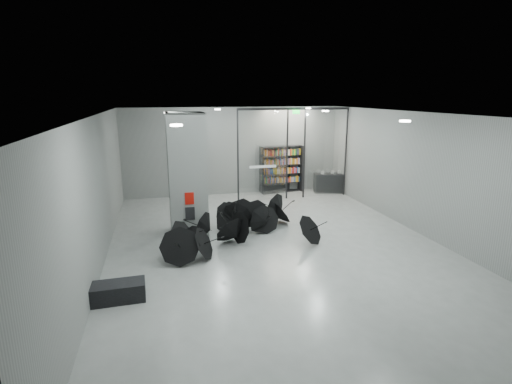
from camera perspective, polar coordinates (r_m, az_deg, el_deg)
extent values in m
plane|color=gray|center=(12.21, 3.09, -7.96)|extent=(14.00, 14.00, 0.00)
cube|color=gray|center=(11.35, 3.36, 11.13)|extent=(10.00, 14.00, 0.02)
cube|color=slate|center=(18.32, -3.25, 5.90)|extent=(10.00, 0.02, 4.00)
cube|color=slate|center=(5.69, 25.07, -14.08)|extent=(10.00, 0.02, 4.00)
cube|color=slate|center=(11.24, -21.94, -0.20)|extent=(0.02, 14.00, 4.00)
cube|color=slate|center=(13.91, 23.33, 2.22)|extent=(0.02, 14.00, 4.00)
cube|color=slate|center=(13.10, -9.92, 2.50)|extent=(1.20, 1.20, 4.00)
cube|color=#A50A07|center=(12.65, -9.59, -0.92)|extent=(0.28, 0.04, 0.38)
cube|color=black|center=(12.78, -9.50, -3.09)|extent=(0.30, 0.03, 0.42)
cube|color=#0CE533|center=(17.14, 5.83, 11.42)|extent=(0.30, 0.06, 0.15)
cube|color=silver|center=(17.09, 1.00, 5.34)|extent=(2.20, 0.02, 3.95)
cube|color=silver|center=(18.05, 9.98, 5.60)|extent=(2.00, 0.02, 3.95)
cube|color=black|center=(16.84, -2.63, 5.21)|extent=(0.06, 0.06, 4.00)
cube|color=black|center=(17.40, 4.52, 5.46)|extent=(0.06, 0.06, 4.00)
cube|color=black|center=(17.67, 7.00, 5.53)|extent=(0.06, 0.06, 4.00)
cube|color=black|center=(18.47, 12.84, 5.65)|extent=(0.06, 0.06, 4.00)
cube|color=black|center=(17.32, 5.61, 11.88)|extent=(5.00, 0.08, 0.10)
cube|color=black|center=(9.71, -19.69, -13.46)|extent=(1.34, 0.61, 0.42)
cube|color=black|center=(19.10, 10.63, 1.29)|extent=(1.60, 0.96, 0.90)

